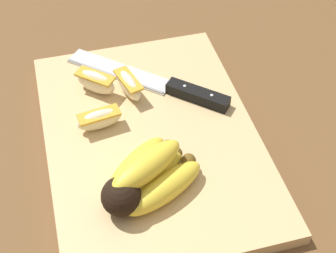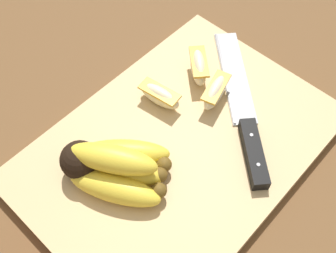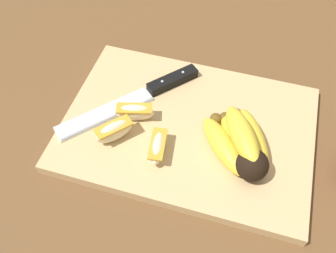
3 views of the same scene
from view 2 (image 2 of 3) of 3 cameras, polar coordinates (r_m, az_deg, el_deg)
name	(u,v)px [view 2 (image 2 of 3)]	position (r m, az deg, el deg)	size (l,w,h in m)	color
ground_plane	(185,163)	(0.57, 2.41, -5.06)	(6.00, 6.00, 0.00)	brown
cutting_board	(179,147)	(0.57, 1.54, -2.89)	(0.43, 0.30, 0.02)	tan
banana_bunch	(113,166)	(0.52, -7.67, -5.52)	(0.14, 0.15, 0.06)	black
chefs_knife	(246,124)	(0.58, 10.78, 0.37)	(0.21, 0.23, 0.02)	silver
apple_wedge_near	(160,96)	(0.59, -1.18, 4.32)	(0.03, 0.07, 0.03)	beige
apple_wedge_middle	(215,92)	(0.60, 6.61, 4.84)	(0.07, 0.04, 0.04)	beige
apple_wedge_far	(199,67)	(0.62, 4.26, 8.28)	(0.06, 0.06, 0.04)	beige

